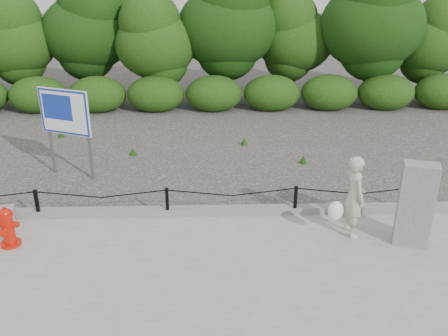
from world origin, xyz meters
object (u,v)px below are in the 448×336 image
object	(u,v)px
pedestrian	(353,197)
advertising_sign	(65,116)
fire_hydrant	(8,227)
utility_cabinet	(415,205)

from	to	relation	value
pedestrian	advertising_sign	bearing A→B (deg)	54.31
pedestrian	advertising_sign	world-z (taller)	advertising_sign
fire_hydrant	pedestrian	bearing A→B (deg)	2.46
fire_hydrant	pedestrian	distance (m)	6.06
fire_hydrant	advertising_sign	size ratio (longest dim) A/B	0.35
pedestrian	fire_hydrant	bearing A→B (deg)	83.29
pedestrian	utility_cabinet	xyz separation A→B (m)	(0.98, -0.34, 0.01)
fire_hydrant	utility_cabinet	distance (m)	7.04
pedestrian	advertising_sign	distance (m)	6.54
advertising_sign	fire_hydrant	bearing A→B (deg)	-71.36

